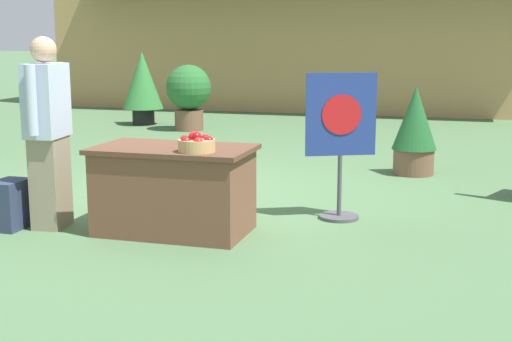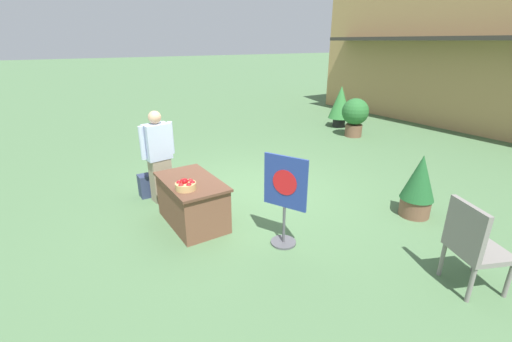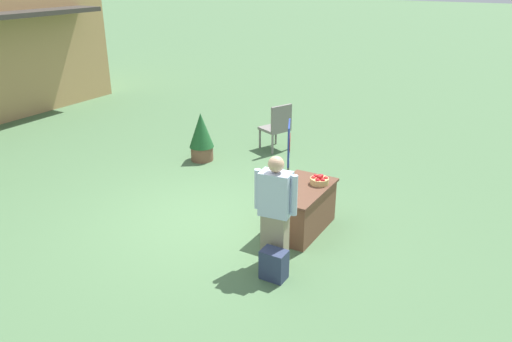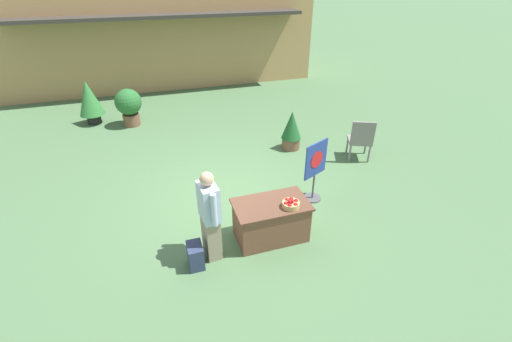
% 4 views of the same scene
% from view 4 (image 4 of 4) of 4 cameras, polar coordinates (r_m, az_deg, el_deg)
% --- Properties ---
extents(ground_plane, '(120.00, 120.00, 0.00)m').
position_cam_4_polar(ground_plane, '(7.28, -4.28, -4.59)').
color(ground_plane, '#4C7047').
extents(storefront_building, '(12.07, 4.82, 4.48)m').
position_cam_4_polar(storefront_building, '(15.89, -15.93, 22.54)').
color(storefront_building, tan).
rests_on(storefront_building, ground_plane).
extents(display_table, '(1.30, 0.76, 0.73)m').
position_cam_4_polar(display_table, '(6.10, 2.48, -8.20)').
color(display_table, brown).
rests_on(display_table, ground_plane).
extents(apple_basket, '(0.29, 0.29, 0.16)m').
position_cam_4_polar(apple_basket, '(5.79, 5.83, -5.44)').
color(apple_basket, tan).
rests_on(apple_basket, display_table).
extents(person_visitor, '(0.31, 0.61, 1.62)m').
position_cam_4_polar(person_visitor, '(5.50, -7.70, -7.43)').
color(person_visitor, gray).
rests_on(person_visitor, ground_plane).
extents(backpack, '(0.24, 0.34, 0.42)m').
position_cam_4_polar(backpack, '(5.76, -10.04, -13.70)').
color(backpack, '#2D3856').
rests_on(backpack, ground_plane).
extents(poster_board, '(0.59, 0.36, 1.31)m').
position_cam_4_polar(poster_board, '(6.97, 9.83, 0.38)').
color(poster_board, '#4C4C51').
rests_on(poster_board, ground_plane).
extents(patio_chair, '(0.72, 0.72, 1.07)m').
position_cam_4_polar(patio_chair, '(8.86, 17.07, 5.26)').
color(patio_chair, gray).
rests_on(patio_chair, ground_plane).
extents(potted_plant_far_left, '(0.74, 0.74, 1.35)m').
position_cam_4_polar(potted_plant_far_left, '(11.77, -26.02, 10.66)').
color(potted_plant_far_left, black).
rests_on(potted_plant_far_left, ground_plane).
extents(potted_plant_far_right, '(0.78, 0.78, 1.14)m').
position_cam_4_polar(potted_plant_far_right, '(11.18, -20.45, 10.31)').
color(potted_plant_far_right, brown).
rests_on(potted_plant_far_right, ground_plane).
extents(potted_plant_near_right, '(0.53, 0.53, 1.05)m').
position_cam_4_polar(potted_plant_near_right, '(9.11, 5.94, 6.87)').
color(potted_plant_near_right, brown).
rests_on(potted_plant_near_right, ground_plane).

